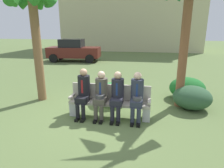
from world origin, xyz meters
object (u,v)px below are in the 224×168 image
at_px(building_backdrop, 132,8).
at_px(seated_man_leftmost, 83,90).
at_px(seated_man_rightmost, 137,94).
at_px(shrub_mid_lawn, 187,88).
at_px(shrub_near_bench, 192,98).
at_px(parked_car_near, 74,50).
at_px(shrub_far_lawn, 112,93).
at_px(seated_man_centerright, 117,93).
at_px(park_bench, 110,101).
at_px(palm_tree_short, 32,3).
at_px(seated_man_centerleft, 101,93).

bearing_deg(building_backdrop, seated_man_leftmost, -88.88).
height_order(seated_man_rightmost, shrub_mid_lawn, seated_man_rightmost).
bearing_deg(shrub_near_bench, parked_car_near, 130.62).
bearing_deg(shrub_near_bench, shrub_mid_lawn, 88.83).
bearing_deg(parked_car_near, building_backdrop, 71.95).
distance_m(shrub_mid_lawn, shrub_far_lawn, 2.70).
bearing_deg(parked_car_near, seated_man_centerright, -62.49).
distance_m(park_bench, palm_tree_short, 3.90).
xyz_separation_m(seated_man_centerright, building_backdrop, (-1.35, 19.89, 4.08)).
xyz_separation_m(seated_man_centerleft, palm_tree_short, (-2.41, 1.04, 2.45)).
xyz_separation_m(seated_man_centerright, parked_car_near, (-4.82, 9.25, 0.10)).
relative_size(park_bench, seated_man_rightmost, 1.71).
xyz_separation_m(seated_man_rightmost, shrub_far_lawn, (-0.86, 1.11, -0.38)).
height_order(shrub_near_bench, shrub_far_lawn, shrub_near_bench).
relative_size(seated_man_centerleft, palm_tree_short, 0.30).
xyz_separation_m(shrub_near_bench, shrub_far_lawn, (-2.51, 0.01, -0.01)).
height_order(park_bench, shrub_far_lawn, park_bench).
xyz_separation_m(seated_man_leftmost, seated_man_centerright, (0.96, -0.00, -0.02)).
distance_m(palm_tree_short, shrub_far_lawn, 3.79).
xyz_separation_m(seated_man_rightmost, palm_tree_short, (-3.39, 1.04, 2.44)).
distance_m(shrub_far_lawn, building_backdrop, 19.34).
xyz_separation_m(seated_man_leftmost, seated_man_rightmost, (1.49, -0.01, -0.02)).
height_order(shrub_far_lawn, parked_car_near, parked_car_near).
distance_m(seated_man_leftmost, seated_man_centerleft, 0.51).
relative_size(shrub_far_lawn, building_backdrop, 0.07).
bearing_deg(shrub_mid_lawn, park_bench, -141.77).
bearing_deg(shrub_far_lawn, palm_tree_short, -178.40).
height_order(seated_man_leftmost, building_backdrop, building_backdrop).
relative_size(shrub_near_bench, shrub_far_lawn, 1.03).
distance_m(park_bench, seated_man_leftmost, 0.81).
distance_m(park_bench, shrub_near_bench, 2.60).
bearing_deg(seated_man_centerright, shrub_far_lawn, 106.58).
bearing_deg(seated_man_centerleft, shrub_far_lawn, 83.58).
distance_m(palm_tree_short, parked_car_near, 8.77).
relative_size(seated_man_centerleft, shrub_far_lawn, 1.16).
xyz_separation_m(seated_man_centerleft, shrub_near_bench, (2.63, 1.10, -0.36)).
xyz_separation_m(seated_man_centerright, seated_man_rightmost, (0.53, -0.00, 0.00)).
bearing_deg(shrub_mid_lawn, seated_man_rightmost, -129.21).
distance_m(seated_man_leftmost, palm_tree_short, 3.24).
height_order(seated_man_centerleft, seated_man_rightmost, seated_man_rightmost).
height_order(shrub_near_bench, parked_car_near, parked_car_near).
bearing_deg(seated_man_leftmost, palm_tree_short, 151.62).
height_order(shrub_mid_lawn, building_backdrop, building_backdrop).
xyz_separation_m(park_bench, shrub_near_bench, (2.41, 0.97, -0.07)).
relative_size(seated_man_rightmost, shrub_far_lawn, 1.17).
bearing_deg(shrub_far_lawn, park_bench, -84.11).
bearing_deg(palm_tree_short, shrub_far_lawn, 1.60).
distance_m(seated_man_centerleft, shrub_near_bench, 2.88).
bearing_deg(shrub_mid_lawn, palm_tree_short, -168.72).
xyz_separation_m(park_bench, shrub_mid_lawn, (2.43, 1.91, -0.05)).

